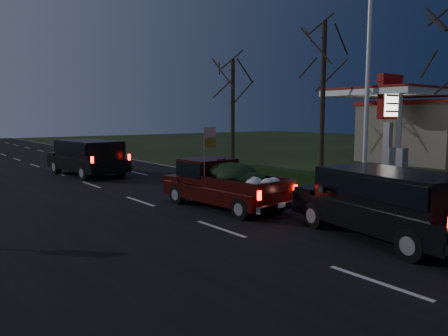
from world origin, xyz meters
TOP-DOWN VIEW (x-y plane):
  - ground at (0.00, 0.00)m, footprint 120.00×120.00m
  - road_asphalt at (0.00, 0.00)m, footprint 14.00×120.00m
  - hedge_row at (7.80, 3.00)m, footprint 1.00×10.00m
  - light_pole at (9.50, 2.00)m, footprint 0.50×0.90m
  - gas_price_pylon at (16.00, 4.99)m, footprint 2.00×0.41m
  - gas_station_building at (24.00, 6.00)m, footprint 10.00×7.00m
  - gas_canopy at (18.00, 6.00)m, footprint 7.10×6.10m
  - bare_tree_mid at (12.50, 7.00)m, footprint 3.60×3.60m
  - bare_tree_far at (11.50, 14.00)m, footprint 3.60×3.60m
  - pickup_truck at (1.84, 2.30)m, footprint 2.19×4.90m
  - lead_suv at (1.05, 13.19)m, footprint 2.74×5.53m
  - rear_suv at (2.82, -3.42)m, footprint 2.91×5.32m

SIDE VIEW (x-z plane):
  - ground at x=0.00m, z-range 0.00..0.00m
  - road_asphalt at x=0.00m, z-range 0.00..0.02m
  - hedge_row at x=7.80m, z-range 0.00..0.60m
  - pickup_truck at x=1.84m, z-range -0.31..2.19m
  - rear_suv at x=2.82m, z-range 0.37..1.82m
  - lead_suv at x=1.05m, z-range 0.39..1.93m
  - gas_station_building at x=24.00m, z-range 0.00..4.00m
  - gas_price_pylon at x=16.00m, z-range 0.98..6.56m
  - gas_canopy at x=18.00m, z-range 1.91..6.79m
  - bare_tree_far at x=11.50m, z-range 1.73..8.73m
  - light_pole at x=9.50m, z-range 0.90..10.06m
  - bare_tree_mid at x=12.50m, z-range 2.10..10.60m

